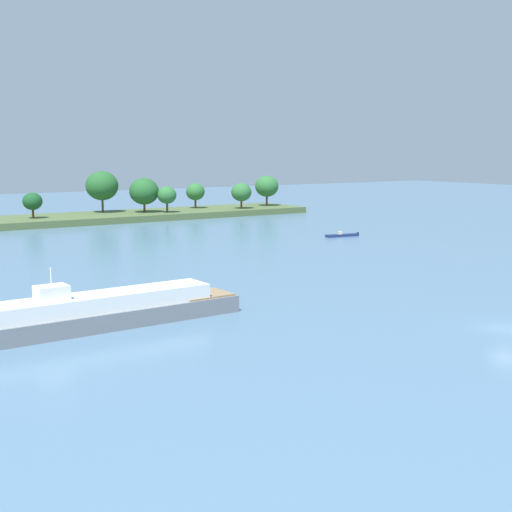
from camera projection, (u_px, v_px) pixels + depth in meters
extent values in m
plane|color=slate|center=(506.00, 329.00, 54.92)|extent=(400.00, 400.00, 0.00)
cube|color=#4C6038|center=(114.00, 217.00, 141.17)|extent=(86.33, 16.39, 1.31)
cylinder|color=#513823|center=(33.00, 214.00, 130.86)|extent=(0.44, 0.44, 1.78)
ellipsoid|color=#194C23|center=(32.00, 201.00, 130.50)|extent=(3.67, 3.67, 3.31)
cylinder|color=#513823|center=(103.00, 206.00, 143.31)|extent=(0.44, 0.44, 2.88)
ellipsoid|color=#235B28|center=(102.00, 186.00, 142.69)|extent=(6.69, 6.69, 6.02)
cylinder|color=#513823|center=(144.00, 208.00, 143.72)|extent=(0.44, 0.44, 1.93)
ellipsoid|color=#235B28|center=(144.00, 191.00, 143.21)|extent=(6.10, 6.10, 5.49)
cylinder|color=#513823|center=(167.00, 208.00, 143.24)|extent=(0.44, 0.44, 2.04)
ellipsoid|color=#2D6B33|center=(167.00, 195.00, 142.85)|extent=(3.95, 3.95, 3.55)
cylinder|color=#513823|center=(195.00, 204.00, 154.17)|extent=(0.44, 0.44, 1.99)
ellipsoid|color=#2D6B33|center=(195.00, 192.00, 153.77)|extent=(4.19, 4.19, 3.77)
cylinder|color=#513823|center=(241.00, 204.00, 153.20)|extent=(0.44, 0.44, 1.84)
ellipsoid|color=#2D6B33|center=(241.00, 192.00, 152.79)|extent=(4.49, 4.49, 4.05)
cylinder|color=#513823|center=(267.00, 201.00, 160.85)|extent=(0.44, 0.44, 2.38)
ellipsoid|color=#2D6B33|center=(267.00, 186.00, 160.35)|extent=(5.42, 5.42, 4.88)
cube|color=slate|center=(93.00, 320.00, 54.92)|extent=(25.67, 4.97, 1.45)
cube|color=white|center=(92.00, 303.00, 54.72)|extent=(20.03, 4.15, 1.30)
cube|color=white|center=(52.00, 293.00, 52.70)|extent=(2.47, 1.87, 1.10)
cube|color=#937551|center=(203.00, 294.00, 60.67)|extent=(4.73, 3.73, 0.16)
cylinder|color=silver|center=(51.00, 277.00, 52.51)|extent=(0.10, 0.10, 1.40)
cube|color=navy|center=(342.00, 235.00, 113.97)|extent=(5.90, 2.16, 0.39)
cube|color=beige|center=(340.00, 233.00, 113.73)|extent=(0.59, 0.69, 0.50)
cube|color=black|center=(358.00, 234.00, 115.17)|extent=(0.33, 0.36, 0.56)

